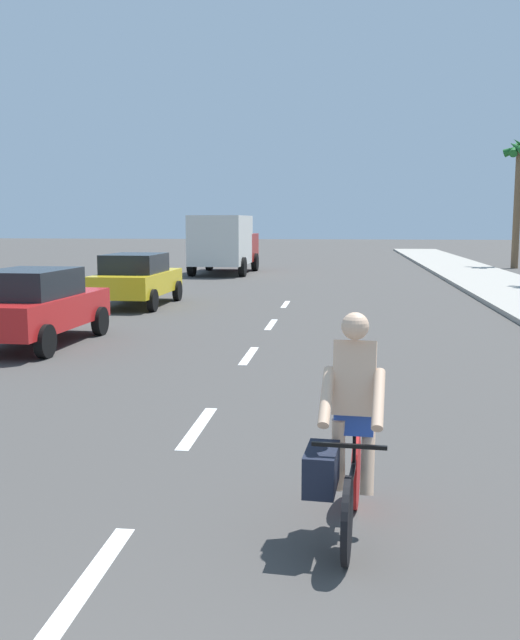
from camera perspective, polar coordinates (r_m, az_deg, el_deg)
ground_plane at (r=21.32m, az=2.00°, el=1.16°), size 160.00×160.00×0.00m
lane_stripe_1 at (r=5.43m, az=-13.85°, el=-19.99°), size 0.16×1.80×0.01m
lane_stripe_2 at (r=8.85m, az=-5.04°, el=-8.63°), size 0.16×1.80×0.01m
lane_stripe_3 at (r=13.39m, az=-0.90°, el=-2.89°), size 0.16×1.80×0.01m
lane_stripe_4 at (r=17.42m, az=0.91°, el=-0.36°), size 0.16×1.80×0.01m
lane_stripe_5 at (r=21.68m, az=2.08°, el=1.28°), size 0.16×1.80×0.01m
cyclist at (r=5.76m, az=7.01°, el=-9.25°), size 0.63×1.71×1.82m
parked_car_red at (r=15.16m, az=-17.79°, el=1.18°), size 1.98×4.07×1.57m
parked_car_yellow at (r=21.59m, az=-9.93°, el=3.37°), size 1.97×4.18×1.57m
delivery_truck at (r=34.46m, az=-2.91°, el=6.26°), size 2.79×6.29×2.80m
palm_tree_distant at (r=40.76m, az=20.20°, el=11.26°), size 1.83×1.70×7.09m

